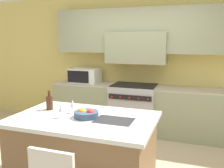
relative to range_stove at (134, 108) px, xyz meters
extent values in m
plane|color=tan|center=(0.00, -1.57, -0.47)|extent=(10.00, 10.00, 0.00)
cube|color=#DBC166|center=(0.00, 0.36, 0.88)|extent=(10.00, 0.06, 2.70)
cube|color=gray|center=(0.00, 0.16, 1.50)|extent=(3.31, 0.34, 0.85)
cube|color=gray|center=(0.00, 0.13, 1.18)|extent=(1.18, 0.40, 0.60)
cube|color=gray|center=(-1.05, 0.02, -0.02)|extent=(1.22, 0.62, 0.90)
cube|color=#B2A893|center=(-1.05, 0.02, 0.44)|extent=(1.22, 0.62, 0.03)
cube|color=gray|center=(1.05, 0.02, -0.02)|extent=(1.22, 0.62, 0.90)
cube|color=#B2A893|center=(1.05, 0.02, 0.44)|extent=(1.22, 0.62, 0.03)
cube|color=#B7B7BC|center=(0.00, 0.00, -0.01)|extent=(0.88, 0.66, 0.93)
cube|color=black|center=(0.00, 0.00, 0.46)|extent=(0.84, 0.61, 0.01)
cube|color=black|center=(0.00, -0.34, 0.29)|extent=(0.81, 0.02, 0.09)
cylinder|color=#B21E1E|center=(-0.34, -0.35, 0.29)|extent=(0.04, 0.02, 0.04)
cylinder|color=#B21E1E|center=(-0.17, -0.35, 0.29)|extent=(0.04, 0.02, 0.04)
cylinder|color=#B21E1E|center=(0.00, -0.35, 0.29)|extent=(0.04, 0.02, 0.04)
cylinder|color=#B21E1E|center=(0.17, -0.35, 0.29)|extent=(0.04, 0.02, 0.04)
cylinder|color=#B21E1E|center=(0.34, -0.35, 0.29)|extent=(0.04, 0.02, 0.04)
cube|color=silver|center=(-1.06, 0.02, 0.60)|extent=(0.60, 0.43, 0.29)
cube|color=black|center=(-1.11, -0.20, 0.60)|extent=(0.47, 0.01, 0.24)
cube|color=brown|center=(-0.10, -2.07, -0.04)|extent=(1.59, 1.01, 0.86)
cube|color=silver|center=(-0.10, -2.07, 0.41)|extent=(1.69, 1.10, 0.04)
cube|color=#2D2D30|center=(0.28, -2.07, 0.43)|extent=(0.44, 0.32, 0.01)
cylinder|color=#B2B2B7|center=(0.28, -1.88, 0.43)|extent=(0.02, 0.02, 0.00)
cylinder|color=#422314|center=(-0.65, -1.93, 0.52)|extent=(0.09, 0.09, 0.18)
cylinder|color=#422314|center=(-0.65, -1.93, 0.65)|extent=(0.03, 0.03, 0.08)
cylinder|color=white|center=(-0.33, -2.18, 0.44)|extent=(0.06, 0.06, 0.01)
cylinder|color=white|center=(-0.33, -2.18, 0.47)|extent=(0.01, 0.01, 0.07)
cone|color=white|center=(-0.33, -2.18, 0.56)|extent=(0.06, 0.06, 0.10)
cylinder|color=white|center=(-0.29, -1.97, 0.44)|extent=(0.06, 0.06, 0.01)
cylinder|color=white|center=(-0.29, -1.97, 0.47)|extent=(0.01, 0.01, 0.07)
cone|color=white|center=(-0.29, -1.97, 0.56)|extent=(0.06, 0.06, 0.10)
cylinder|color=#384C6B|center=(-0.06, -2.07, 0.47)|extent=(0.29, 0.29, 0.07)
sphere|color=gold|center=(-0.12, -2.07, 0.49)|extent=(0.11, 0.11, 0.11)
sphere|color=red|center=(-0.01, -2.07, 0.49)|extent=(0.10, 0.10, 0.10)
camera|label=1|loc=(1.15, -4.64, 1.34)|focal=40.00mm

